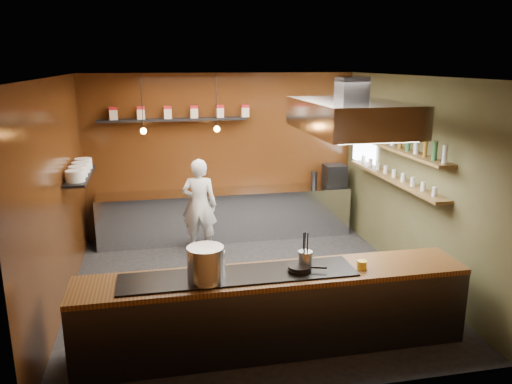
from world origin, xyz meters
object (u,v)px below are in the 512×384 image
object	(u,v)px
stockpot_small	(211,265)
chef	(200,205)
espresso_machine	(335,175)
extractor_hood	(351,116)
stockpot_large	(206,264)

from	to	relation	value
stockpot_small	chef	size ratio (longest dim) A/B	0.19
stockpot_small	espresso_machine	bearing A→B (deg)	53.69
extractor_hood	espresso_machine	world-z (taller)	extractor_hood
extractor_hood	stockpot_large	world-z (taller)	extractor_hood
extractor_hood	chef	bearing A→B (deg)	132.11
extractor_hood	chef	size ratio (longest dim) A/B	1.23
chef	stockpot_large	bearing A→B (deg)	99.82
stockpot_small	espresso_machine	xyz separation A→B (m)	(2.81, 3.83, 0.01)
stockpot_large	espresso_machine	distance (m)	4.84
stockpot_large	espresso_machine	bearing A→B (deg)	53.65
stockpot_large	chef	xyz separation A→B (m)	(0.24, 3.33, -0.32)
stockpot_small	extractor_hood	bearing A→B (deg)	31.31
espresso_machine	chef	size ratio (longest dim) A/B	0.24
stockpot_small	stockpot_large	bearing A→B (deg)	-128.62
espresso_machine	chef	distance (m)	2.71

